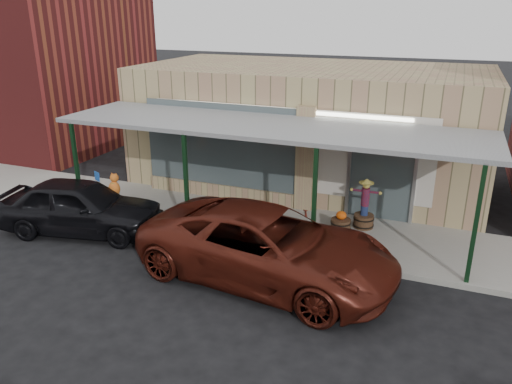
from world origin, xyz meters
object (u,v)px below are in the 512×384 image
at_px(handicap_sign, 98,187).
at_px(barrel_scarecrow, 364,211).
at_px(parked_sedan, 81,206).
at_px(barrel_pumpkin, 341,224).
at_px(car_maroon, 268,246).

bearing_deg(handicap_sign, barrel_scarecrow, 38.76).
bearing_deg(barrel_scarecrow, handicap_sign, -162.83).
height_order(handicap_sign, parked_sedan, parked_sedan).
bearing_deg(barrel_pumpkin, car_maroon, -110.58).
xyz_separation_m(barrel_scarecrow, parked_sedan, (-7.56, -2.97, 0.14)).
bearing_deg(barrel_pumpkin, handicap_sign, -168.80).
xyz_separation_m(barrel_scarecrow, barrel_pumpkin, (-0.55, -0.53, -0.27)).
height_order(parked_sedan, car_maroon, car_maroon).
height_order(handicap_sign, car_maroon, car_maroon).
bearing_deg(car_maroon, barrel_pumpkin, -14.03).
relative_size(parked_sedan, car_maroon, 0.80).
height_order(barrel_scarecrow, car_maroon, car_maroon).
relative_size(barrel_scarecrow, parked_sedan, 0.30).
xyz_separation_m(handicap_sign, parked_sedan, (0.15, -1.02, -0.22)).
bearing_deg(parked_sedan, barrel_pumpkin, -82.25).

